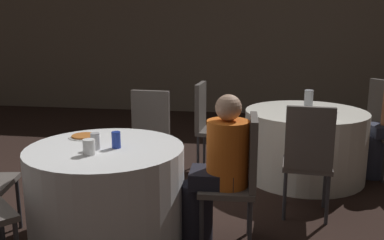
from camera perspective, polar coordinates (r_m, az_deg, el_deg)
The scene contains 16 objects.
ground_plane at distance 3.49m, azimuth -14.95°, elevation -15.23°, with size 16.00×16.00×0.00m, color black.
wall_back at distance 7.90m, azimuth -0.75°, elevation 11.21°, with size 16.00×0.06×2.80m.
table_near at distance 3.35m, azimuth -11.26°, elevation -9.50°, with size 1.17×1.17×0.72m.
table_far at distance 4.70m, azimuth 14.76°, elevation -3.13°, with size 1.26×1.26×0.72m.
chair_near_east at distance 3.12m, azimuth 6.56°, elevation -6.75°, with size 0.42×0.42×0.98m.
chair_near_north at distance 4.17m, azimuth -5.84°, elevation -1.70°, with size 0.43×0.43×0.98m.
chair_far_west at distance 4.73m, azimuth 2.09°, elevation 0.10°, with size 0.43×0.43×0.98m.
chair_far_northeast at distance 5.39m, azimuth 23.39°, elevation 0.62°, with size 0.56×0.56×0.98m.
chair_far_south at distance 3.63m, azimuth 15.24°, elevation -4.27°, with size 0.43×0.43×0.98m.
person_orange_shirt at distance 3.13m, azimuth 3.25°, elevation -6.89°, with size 0.49×0.31×1.13m.
pizza_plate_near at distance 3.54m, azimuth -14.18°, elevation -2.11°, with size 0.24×0.24×0.02m.
soda_can_blue at distance 3.18m, azimuth -10.08°, elevation -2.62°, with size 0.07×0.07×0.12m.
soda_can_silver at distance 3.17m, azimuth -12.78°, elevation -2.78°, with size 0.07×0.07×0.12m.
cup_near at distance 3.06m, azimuth -13.58°, elevation -3.52°, with size 0.08×0.08×0.11m.
bottle_far at distance 4.63m, azimuth 15.27°, elevation 2.55°, with size 0.09×0.09×0.22m.
cup_far at distance 4.23m, azimuth 18.27°, elevation 0.52°, with size 0.08×0.08×0.09m.
Camera 1 is at (1.32, -2.80, 1.61)m, focal length 40.00 mm.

